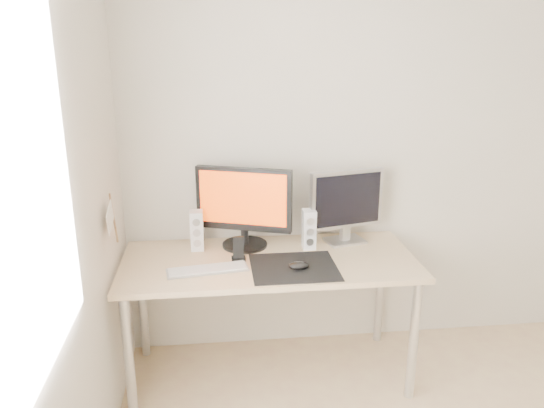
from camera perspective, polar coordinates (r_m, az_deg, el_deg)
wall_back at (r=3.32m, az=15.19°, el=5.84°), size 3.50×0.00×3.50m
wall_left at (r=1.52m, az=-26.67°, el=-9.03°), size 0.00×3.50×3.50m
mousepad at (r=2.80m, az=2.38°, el=-6.81°), size 0.45×0.40×0.00m
mouse at (r=2.77m, az=2.89°, el=-6.63°), size 0.11×0.06×0.04m
desk at (r=2.94m, az=-0.30°, el=-7.30°), size 1.60×0.70×0.73m
main_monitor at (r=2.99m, az=-3.05°, el=-0.06°), size 0.53×0.33×0.47m
second_monitor at (r=3.09m, az=8.01°, el=0.11°), size 0.45×0.21×0.43m
speaker_left at (r=3.02m, az=-8.08°, el=-2.84°), size 0.07×0.09×0.23m
speaker_right at (r=3.02m, az=3.99°, el=-2.74°), size 0.07×0.09×0.23m
keyboard at (r=2.78m, az=-6.94°, el=-7.01°), size 0.43×0.18×0.02m
phone_dock at (r=2.88m, az=-3.63°, el=-5.32°), size 0.08×0.06×0.13m
pennant at (r=2.69m, az=-16.90°, el=-1.38°), size 0.01×0.23×0.29m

